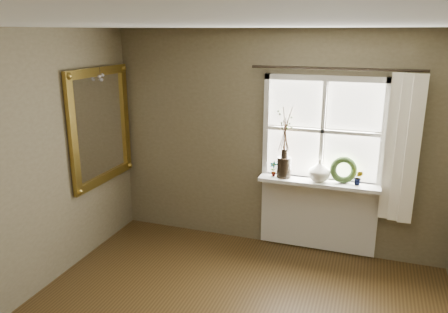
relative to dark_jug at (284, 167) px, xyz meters
name	(u,v)px	position (x,y,z in m)	size (l,w,h in m)	color
ceiling	(203,25)	(-0.15, -2.12, 1.56)	(4.50, 4.50, 0.00)	silver
wall_back	(276,141)	(-0.15, 0.18, 0.26)	(4.00, 0.10, 2.60)	brown
window_frame	(323,131)	(0.40, 0.11, 0.44)	(1.36, 0.06, 1.24)	silver
window_sill	(318,183)	(0.40, 0.00, -0.14)	(1.36, 0.26, 0.04)	silver
window_apron	(317,214)	(0.40, 0.11, -0.58)	(1.36, 0.04, 0.88)	silver
dark_jug	(284,167)	(0.00, 0.00, 0.00)	(0.16, 0.16, 0.24)	black
cream_vase	(319,170)	(0.41, 0.00, 0.01)	(0.24, 0.24, 0.26)	silver
wreath	(343,173)	(0.67, 0.04, -0.01)	(0.30, 0.30, 0.07)	#2E431E
potted_plant_left	(273,169)	(-0.12, 0.00, -0.03)	(0.09, 0.06, 0.18)	#2E431E
potted_plant_right	(358,178)	(0.84, 0.00, -0.03)	(0.09, 0.08, 0.17)	#2E431E
curtain	(402,149)	(1.24, 0.01, 0.32)	(0.36, 0.12, 1.59)	white
curtain_rod	(336,69)	(0.50, 0.05, 1.14)	(0.03, 0.03, 1.84)	black
gilt_mirror	(101,126)	(-2.11, -0.49, 0.44)	(0.10, 1.15, 1.37)	white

